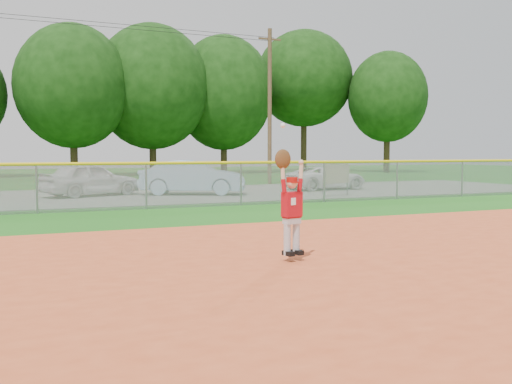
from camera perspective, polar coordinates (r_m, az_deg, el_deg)
ground at (r=9.54m, az=2.48°, el=-7.23°), size 120.00×120.00×0.00m
clay_infield at (r=7.04m, az=13.46°, el=-11.25°), size 24.00×16.00×0.04m
parking_strip at (r=24.82m, az=-13.93°, el=-0.38°), size 44.00×10.00×0.03m
car_white_a at (r=24.83m, az=-16.23°, el=1.23°), size 4.42×3.05×1.40m
car_blue at (r=24.77m, az=-6.34°, el=1.47°), size 4.75×3.30×1.49m
car_white_b at (r=28.18m, az=7.02°, el=1.41°), size 4.30×2.37×1.14m
sponsor_sign at (r=23.99m, az=8.04°, el=1.88°), size 1.60×0.62×1.50m
outfield_fence at (r=18.89m, az=-10.93°, el=0.97°), size 40.06×0.10×1.55m
power_lines at (r=30.96m, az=-14.11°, el=9.10°), size 19.40×0.24×9.00m
tree_line at (r=46.93m, az=-17.46°, el=10.76°), size 62.37×13.00×14.43m
ballplayer at (r=9.50m, az=3.48°, el=-1.09°), size 0.59×0.29×2.20m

